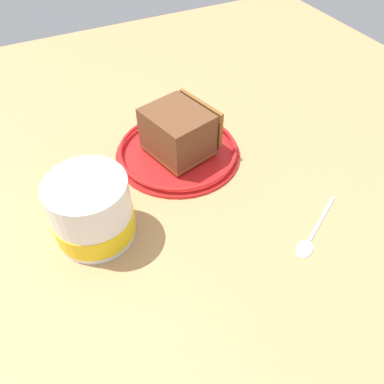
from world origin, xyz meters
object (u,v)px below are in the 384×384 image
object	(u,v)px
small_plate	(180,150)
cake_slice	(181,131)
teaspoon	(311,237)
tea_mug	(91,212)

from	to	relation	value
small_plate	cake_slice	xyz separation A→B (cm)	(-0.07, 0.27, 3.57)
teaspoon	cake_slice	bearing A→B (deg)	-161.68
cake_slice	teaspoon	distance (cm)	23.62
teaspoon	small_plate	bearing A→B (deg)	-161.01
small_plate	tea_mug	distance (cm)	18.64
small_plate	teaspoon	size ratio (longest dim) A/B	1.75
teaspoon	tea_mug	bearing A→B (deg)	-118.80
small_plate	tea_mug	size ratio (longest dim) A/B	1.65
cake_slice	teaspoon	world-z (taller)	cake_slice
tea_mug	teaspoon	size ratio (longest dim) A/B	1.06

